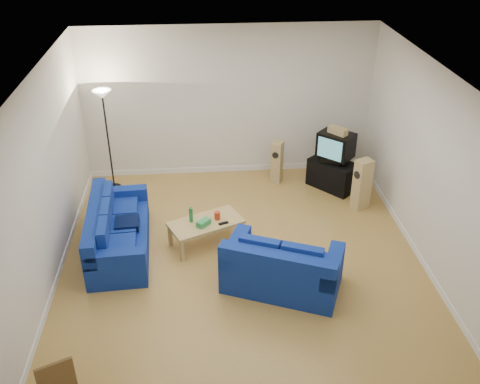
{
  "coord_description": "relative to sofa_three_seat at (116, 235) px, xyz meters",
  "views": [
    {
      "loc": [
        -0.64,
        -7.22,
        5.53
      ],
      "look_at": [
        0.0,
        0.4,
        1.1
      ],
      "focal_mm": 40.0,
      "sensor_mm": 36.0,
      "label": 1
    }
  ],
  "objects": [
    {
      "name": "red_canister",
      "position": [
        1.75,
        0.13,
        0.21
      ],
      "size": [
        0.14,
        0.14,
        0.14
      ],
      "primitive_type": "cylinder",
      "rotation": [
        0.0,
        0.0,
        0.47
      ],
      "color": "red",
      "rests_on": "coffee_table"
    },
    {
      "name": "sofa_three_seat",
      "position": [
        0.0,
        0.0,
        0.0
      ],
      "size": [
        1.08,
        2.26,
        0.85
      ],
      "rotation": [
        0.0,
        0.0,
        -1.51
      ],
      "color": "navy",
      "rests_on": "ground"
    },
    {
      "name": "speaker_left",
      "position": [
        3.1,
        2.22,
        0.14
      ],
      "size": [
        0.31,
        0.34,
        0.92
      ],
      "rotation": [
        0.0,
        0.0,
        -0.43
      ],
      "color": "tan",
      "rests_on": "ground"
    },
    {
      "name": "av_receiver",
      "position": [
        4.17,
        1.88,
        0.32
      ],
      "size": [
        0.52,
        0.49,
        0.1
      ],
      "primitive_type": "cube",
      "rotation": [
        0.0,
        0.0,
        -0.49
      ],
      "color": "black",
      "rests_on": "tv_stand"
    },
    {
      "name": "speaker_right",
      "position": [
        4.58,
        1.03,
        0.2
      ],
      "size": [
        0.37,
        0.34,
        1.03
      ],
      "rotation": [
        0.0,
        0.0,
        -1.15
      ],
      "color": "tan",
      "rests_on": "ground"
    },
    {
      "name": "dining_chair",
      "position": [
        -0.29,
        -3.24,
        0.18
      ],
      "size": [
        0.56,
        0.56,
        0.89
      ],
      "rotation": [
        0.0,
        0.0,
        0.42
      ],
      "color": "brown",
      "rests_on": "ground"
    },
    {
      "name": "coffee_table",
      "position": [
        1.55,
        0.06,
        0.08
      ],
      "size": [
        1.4,
        1.08,
        0.45
      ],
      "rotation": [
        0.0,
        0.0,
        0.42
      ],
      "color": "tan",
      "rests_on": "ground"
    },
    {
      "name": "tv_stand",
      "position": [
        4.22,
        1.87,
        -0.02
      ],
      "size": [
        1.04,
        1.08,
        0.59
      ],
      "primitive_type": "cube",
      "rotation": [
        0.0,
        0.0,
        -0.85
      ],
      "color": "black",
      "rests_on": "ground"
    },
    {
      "name": "remote",
      "position": [
        1.85,
        -0.03,
        0.15
      ],
      "size": [
        0.18,
        0.11,
        0.02
      ],
      "primitive_type": "cube",
      "rotation": [
        0.0,
        0.0,
        0.36
      ],
      "color": "black",
      "rests_on": "coffee_table"
    },
    {
      "name": "sofa_loveseat",
      "position": [
        2.68,
        -1.24,
        0.02
      ],
      "size": [
        2.01,
        1.59,
        0.88
      ],
      "rotation": [
        0.0,
        0.0,
        -0.39
      ],
      "color": "navy",
      "rests_on": "ground"
    },
    {
      "name": "tissue_box",
      "position": [
        1.51,
        -0.05,
        0.19
      ],
      "size": [
        0.26,
        0.27,
        0.1
      ],
      "primitive_type": "cube",
      "rotation": [
        0.0,
        0.0,
        0.81
      ],
      "color": "green",
      "rests_on": "coffee_table"
    },
    {
      "name": "floor_lamp",
      "position": [
        -0.32,
        2.23,
        1.44
      ],
      "size": [
        0.36,
        0.36,
        2.13
      ],
      "color": "black",
      "rests_on": "ground"
    },
    {
      "name": "bottle",
      "position": [
        1.3,
        0.09,
        0.28
      ],
      "size": [
        0.09,
        0.09,
        0.28
      ],
      "primitive_type": "cylinder",
      "rotation": [
        0.0,
        0.0,
        0.48
      ],
      "color": "#197233",
      "rests_on": "coffee_table"
    },
    {
      "name": "centre_speaker",
      "position": [
        4.25,
        1.89,
        0.96
      ],
      "size": [
        0.38,
        0.4,
        0.14
      ],
      "primitive_type": "cube",
      "rotation": [
        0.0,
        0.0,
        -0.87
      ],
      "color": "tan",
      "rests_on": "television"
    },
    {
      "name": "room",
      "position": [
        2.13,
        -0.47,
        1.23
      ],
      "size": [
        6.01,
        6.51,
        3.21
      ],
      "color": "olive",
      "rests_on": "ground"
    },
    {
      "name": "television",
      "position": [
        4.24,
        1.92,
        0.63
      ],
      "size": [
        0.82,
        0.81,
        0.52
      ],
      "rotation": [
        0.0,
        0.0,
        -0.75
      ],
      "color": "black",
      "rests_on": "av_receiver"
    }
  ]
}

